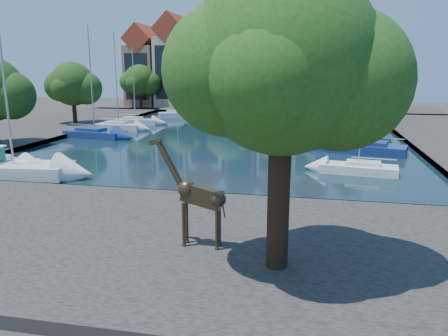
% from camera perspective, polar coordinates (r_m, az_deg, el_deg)
% --- Properties ---
extents(ground, '(160.00, 160.00, 0.00)m').
position_cam_1_polar(ground, '(26.69, -7.75, -3.84)').
color(ground, '#38332B').
rests_on(ground, ground).
extents(water_basin, '(38.00, 50.00, 0.08)m').
position_cam_1_polar(water_basin, '(49.43, 1.41, 4.13)').
color(water_basin, black).
rests_on(water_basin, ground).
extents(near_quay, '(50.00, 14.00, 0.50)m').
position_cam_1_polar(near_quay, '(20.51, -14.25, -8.67)').
color(near_quay, '#453F3C').
rests_on(near_quay, ground).
extents(far_quay, '(60.00, 16.00, 0.50)m').
position_cam_1_polar(far_quay, '(80.88, 5.45, 7.71)').
color(far_quay, '#453F3C').
rests_on(far_quay, ground).
extents(left_quay, '(14.00, 52.00, 0.50)m').
position_cam_1_polar(left_quay, '(59.11, -23.28, 4.75)').
color(left_quay, '#453F3C').
rests_on(left_quay, ground).
extents(plane_tree, '(8.32, 6.40, 10.62)m').
position_cam_1_polar(plane_tree, '(15.10, 8.08, 12.82)').
color(plane_tree, '#332114').
rests_on(plane_tree, near_quay).
extents(townhouse_west_end, '(5.44, 9.18, 14.93)m').
position_cam_1_polar(townhouse_west_end, '(86.07, -10.23, 12.63)').
color(townhouse_west_end, '#92684F').
rests_on(townhouse_west_end, far_quay).
extents(townhouse_west_mid, '(5.94, 9.18, 16.79)m').
position_cam_1_polar(townhouse_west_mid, '(84.05, -6.35, 13.34)').
color(townhouse_west_mid, beige).
rests_on(townhouse_west_mid, far_quay).
extents(townhouse_west_inner, '(6.43, 9.18, 15.15)m').
position_cam_1_polar(townhouse_west_inner, '(82.30, -1.91, 12.80)').
color(townhouse_west_inner, white).
rests_on(townhouse_west_inner, far_quay).
extents(townhouse_center, '(5.44, 9.18, 16.93)m').
position_cam_1_polar(townhouse_center, '(81.05, 2.69, 13.51)').
color(townhouse_center, brown).
rests_on(townhouse_center, far_quay).
extents(townhouse_east_inner, '(5.94, 9.18, 15.79)m').
position_cam_1_polar(townhouse_east_inner, '(80.33, 7.03, 12.98)').
color(townhouse_east_inner, tan).
rests_on(townhouse_east_inner, far_quay).
extents(townhouse_east_mid, '(6.43, 9.18, 16.65)m').
position_cam_1_polar(townhouse_east_mid, '(80.06, 11.80, 13.08)').
color(townhouse_east_mid, beige).
rests_on(townhouse_east_mid, far_quay).
extents(townhouse_east_end, '(5.44, 9.18, 14.43)m').
position_cam_1_polar(townhouse_east_end, '(80.32, 16.51, 12.11)').
color(townhouse_east_end, brown).
rests_on(townhouse_east_end, far_quay).
extents(far_tree_far_west, '(7.28, 5.60, 7.68)m').
position_cam_1_polar(far_tree_far_west, '(80.59, -10.89, 11.04)').
color(far_tree_far_west, '#332114').
rests_on(far_tree_far_west, far_quay).
extents(far_tree_west, '(6.76, 5.20, 7.36)m').
position_cam_1_polar(far_tree_west, '(77.93, -5.33, 11.07)').
color(far_tree_west, '#332114').
rests_on(far_tree_west, far_quay).
extents(far_tree_mid_west, '(7.80, 6.00, 8.00)m').
position_cam_1_polar(far_tree_mid_west, '(76.00, 0.57, 11.24)').
color(far_tree_mid_west, '#332114').
rests_on(far_tree_mid_west, far_quay).
extents(far_tree_mid_east, '(7.02, 5.40, 7.52)m').
position_cam_1_polar(far_tree_mid_east, '(74.89, 6.70, 11.00)').
color(far_tree_mid_east, '#332114').
rests_on(far_tree_mid_east, far_quay).
extents(far_tree_east, '(7.54, 5.80, 7.84)m').
position_cam_1_polar(far_tree_east, '(74.62, 12.94, 10.84)').
color(far_tree_east, '#332114').
rests_on(far_tree_east, far_quay).
extents(far_tree_far_east, '(6.76, 5.20, 7.36)m').
position_cam_1_polar(far_tree_far_east, '(75.22, 19.13, 10.35)').
color(far_tree_far_east, '#332114').
rests_on(far_tree_far_east, far_quay).
extents(side_tree_left_far, '(7.28, 5.60, 7.88)m').
position_cam_1_polar(side_tree_left_far, '(60.38, -19.10, 10.15)').
color(side_tree_left_far, '#332114').
rests_on(side_tree_left_far, left_quay).
extents(giraffe_statue, '(3.09, 0.59, 4.42)m').
position_cam_1_polar(giraffe_statue, '(17.63, -3.63, -3.54)').
color(giraffe_statue, '#3D311E').
rests_on(giraffe_statue, near_quay).
extents(sailboat_left_b, '(7.12, 3.45, 11.95)m').
position_cam_1_polar(sailboat_left_b, '(50.39, -16.54, 4.49)').
color(sailboat_left_b, navy).
rests_on(sailboat_left_b, water_basin).
extents(sailboat_left_c, '(5.95, 2.39, 11.70)m').
position_cam_1_polar(sailboat_left_c, '(55.84, -13.60, 5.47)').
color(sailboat_left_c, silver).
rests_on(sailboat_left_c, water_basin).
extents(sailboat_left_d, '(6.09, 2.78, 10.09)m').
position_cam_1_polar(sailboat_left_d, '(60.63, -11.50, 6.11)').
color(sailboat_left_d, silver).
rests_on(sailboat_left_d, water_basin).
extents(sailboat_left_e, '(6.07, 4.25, 11.63)m').
position_cam_1_polar(sailboat_left_e, '(68.34, -6.09, 7.12)').
color(sailboat_left_e, white).
rests_on(sailboat_left_e, water_basin).
extents(sailboat_right_a, '(5.70, 2.65, 8.28)m').
position_cam_1_polar(sailboat_right_a, '(33.43, 17.14, 0.15)').
color(sailboat_right_a, white).
rests_on(sailboat_right_a, water_basin).
extents(sailboat_right_b, '(8.05, 4.53, 11.95)m').
position_cam_1_polar(sailboat_right_b, '(41.62, 17.56, 2.75)').
color(sailboat_right_b, navy).
rests_on(sailboat_right_b, water_basin).
extents(sailboat_right_c, '(5.83, 3.29, 11.62)m').
position_cam_1_polar(sailboat_right_c, '(51.46, 15.30, 4.76)').
color(sailboat_right_c, silver).
rests_on(sailboat_right_c, water_basin).
extents(sailboat_right_d, '(5.90, 3.04, 9.63)m').
position_cam_1_polar(sailboat_right_d, '(57.14, 17.98, 5.38)').
color(sailboat_right_d, white).
rests_on(sailboat_right_d, water_basin).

